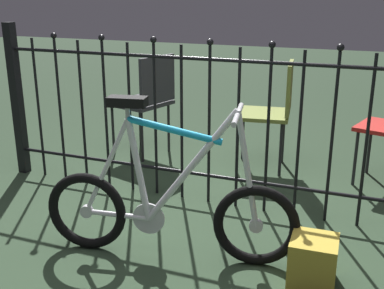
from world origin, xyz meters
name	(u,v)px	position (x,y,z in m)	size (l,w,h in m)	color
ground_plane	(181,243)	(0.00, 0.00, 0.00)	(20.00, 20.00, 0.00)	#283A27
iron_fence	(209,120)	(-0.05, 0.60, 0.59)	(3.34, 0.07, 1.18)	black
bicycle	(168,207)	(-0.01, -0.15, 0.30)	(1.38, 0.43, 0.89)	black
chair_charcoal	(147,96)	(-0.88, 1.35, 0.54)	(0.54, 0.54, 0.89)	black
chair_olive	(273,106)	(0.21, 1.42, 0.53)	(0.49, 0.48, 0.88)	black
display_crate	(313,261)	(0.77, -0.13, 0.12)	(0.23, 0.23, 0.25)	#B29933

